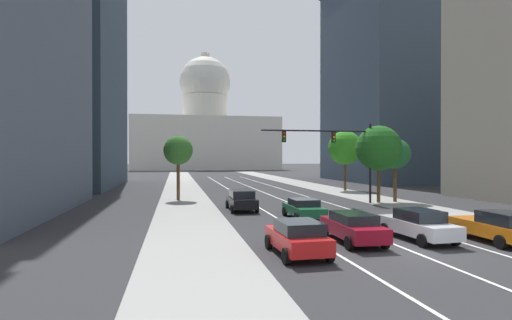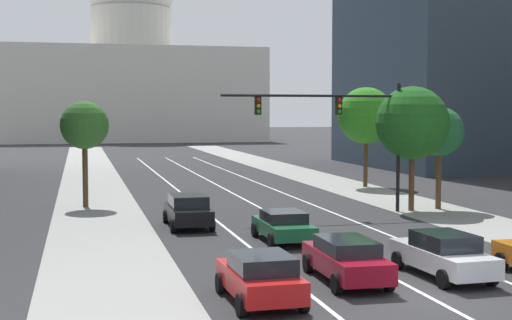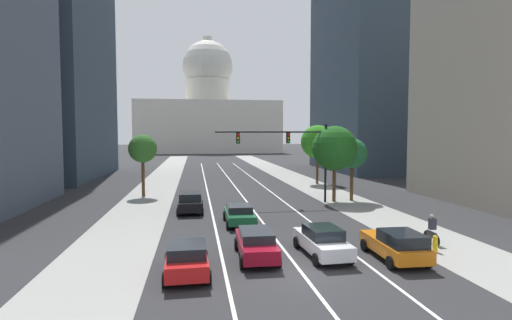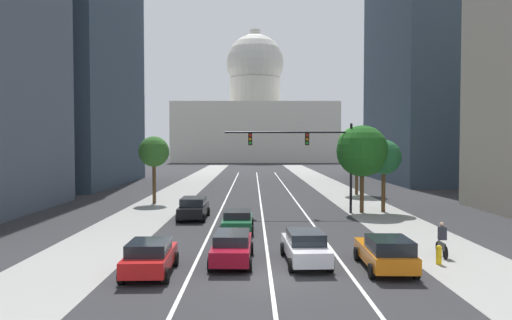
% 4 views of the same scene
% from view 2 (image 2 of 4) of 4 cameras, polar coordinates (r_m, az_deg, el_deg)
% --- Properties ---
extents(ground_plane, '(400.00, 400.00, 0.00)m').
position_cam_2_polar(ground_plane, '(61.54, -3.76, -1.52)').
color(ground_plane, '#2B2B2D').
extents(sidewalk_left, '(4.86, 130.00, 0.01)m').
position_cam_2_polar(sidewalk_left, '(55.71, -12.33, -2.14)').
color(sidewalk_left, gray).
rests_on(sidewalk_left, ground).
extents(sidewalk_right, '(4.86, 130.00, 0.01)m').
position_cam_2_polar(sidewalk_right, '(59.02, 5.97, -1.75)').
color(sidewalk_right, gray).
rests_on(sidewalk_right, ground).
extents(lane_stripe_left, '(0.16, 90.00, 0.01)m').
position_cam_2_polar(lane_stripe_left, '(46.27, -4.83, -3.25)').
color(lane_stripe_left, white).
rests_on(lane_stripe_left, ground).
extents(lane_stripe_center, '(0.16, 90.00, 0.01)m').
position_cam_2_polar(lane_stripe_center, '(46.90, -0.69, -3.14)').
color(lane_stripe_center, white).
rests_on(lane_stripe_center, ground).
extents(lane_stripe_right, '(0.16, 90.00, 0.01)m').
position_cam_2_polar(lane_stripe_right, '(47.76, 3.32, -3.02)').
color(lane_stripe_right, white).
rests_on(lane_stripe_right, ground).
extents(capitol_building, '(48.32, 27.98, 40.53)m').
position_cam_2_polar(capitol_building, '(148.11, -9.48, 6.68)').
color(capitol_building, beige).
rests_on(capitol_building, ground).
extents(car_red, '(2.09, 4.07, 1.48)m').
position_cam_2_polar(car_red, '(22.09, 0.33, -8.93)').
color(car_red, red).
rests_on(car_red, ground).
extents(car_green, '(2.04, 4.40, 1.34)m').
position_cam_2_polar(car_green, '(32.27, 2.11, -5.02)').
color(car_green, '#14512D').
rests_on(car_green, ground).
extents(car_white, '(2.11, 4.71, 1.54)m').
position_cam_2_polar(car_white, '(26.21, 14.11, -7.00)').
color(car_white, silver).
rests_on(car_white, ground).
extents(car_black, '(2.08, 4.69, 1.60)m').
position_cam_2_polar(car_black, '(36.44, -5.22, -3.84)').
color(car_black, black).
rests_on(car_black, ground).
extents(car_crimson, '(2.01, 4.69, 1.44)m').
position_cam_2_polar(car_crimson, '(24.97, 6.92, -7.49)').
color(car_crimson, maroon).
rests_on(car_crimson, ground).
extents(traffic_signal_mast, '(10.20, 0.39, 7.18)m').
position_cam_2_polar(traffic_signal_mast, '(41.11, 6.75, 3.02)').
color(traffic_signal_mast, black).
rests_on(traffic_signal_mast, ground).
extents(street_tree_near_right, '(4.21, 4.21, 7.44)m').
position_cam_2_polar(street_tree_near_right, '(56.05, 8.41, 3.37)').
color(street_tree_near_right, '#51381E').
rests_on(street_tree_near_right, ground).
extents(street_tree_mid_left, '(2.83, 2.83, 6.25)m').
position_cam_2_polar(street_tree_mid_left, '(44.75, -12.99, 2.56)').
color(street_tree_mid_left, '#51381E').
rests_on(street_tree_mid_left, ground).
extents(street_tree_far_right, '(2.82, 2.82, 5.89)m').
position_cam_2_polar(street_tree_far_right, '(44.03, 13.84, 2.08)').
color(street_tree_far_right, '#51381E').
rests_on(street_tree_far_right, ground).
extents(street_tree_mid_right, '(4.14, 4.14, 7.05)m').
position_cam_2_polar(street_tree_mid_right, '(42.94, 11.87, 2.77)').
color(street_tree_mid_right, '#51381E').
rests_on(street_tree_mid_right, ground).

